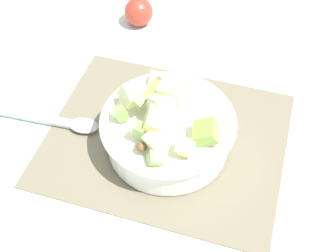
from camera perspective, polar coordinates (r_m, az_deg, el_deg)
name	(u,v)px	position (r m, az deg, el deg)	size (l,w,h in m)	color
ground_plane	(166,139)	(0.80, -0.26, -1.71)	(2.40, 2.40, 0.00)	silver
placemat	(166,138)	(0.80, -0.26, -1.58)	(0.43, 0.35, 0.01)	#756B56
salad_bowl	(167,128)	(0.75, -0.07, -0.29)	(0.24, 0.24, 0.14)	white
serving_spoon	(61,122)	(0.84, -13.91, 0.57)	(0.22, 0.04, 0.01)	#B7B7BC
whole_apple	(139,12)	(1.03, -3.86, 14.72)	(0.07, 0.07, 0.08)	#BC3828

